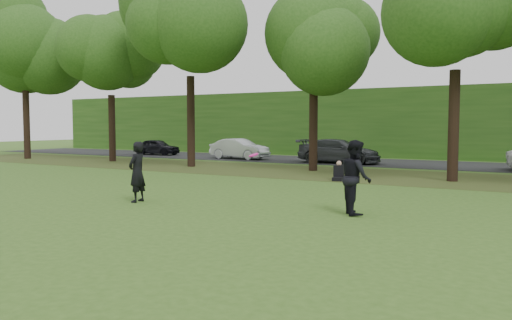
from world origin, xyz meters
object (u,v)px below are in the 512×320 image
at_px(player_left, 137,172).
at_px(frisbee, 254,155).
at_px(seated_person, 339,173).
at_px(player_right, 356,177).

distance_m(player_left, frisbee, 3.91).
xyz_separation_m(frisbee, seated_person, (-0.64, 8.26, -1.22)).
bearing_deg(seated_person, player_left, -121.47).
relative_size(player_right, frisbee, 5.42).
xyz_separation_m(player_left, player_right, (6.45, 1.31, 0.06)).
xyz_separation_m(player_right, frisbee, (-2.61, -0.85, 0.55)).
relative_size(player_left, frisbee, 5.11).
height_order(player_left, frisbee, player_left).
distance_m(player_left, player_right, 6.58).
bearing_deg(player_left, seated_person, 151.93).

